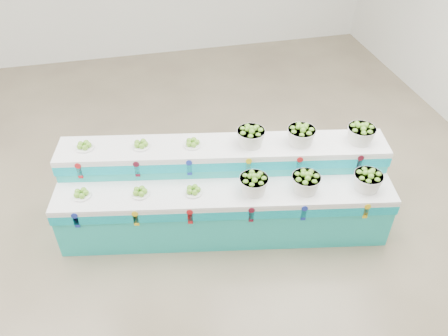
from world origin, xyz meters
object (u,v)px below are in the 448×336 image
at_px(basket_lower_left, 254,183).
at_px(basket_upper_right, 361,133).
at_px(plate_upper_mid, 141,144).
at_px(display_stand, 224,192).

relative_size(basket_lower_left, basket_upper_right, 1.00).
bearing_deg(plate_upper_mid, basket_lower_left, -31.23).
distance_m(display_stand, basket_lower_left, 0.51).
height_order(display_stand, basket_lower_left, display_stand).
distance_m(basket_lower_left, basket_upper_right, 1.39).
height_order(basket_lower_left, basket_upper_right, basket_upper_right).
relative_size(basket_lower_left, plate_upper_mid, 1.55).
bearing_deg(display_stand, basket_upper_right, 8.51).
distance_m(display_stand, plate_upper_mid, 1.11).
relative_size(display_stand, plate_upper_mid, 18.47).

